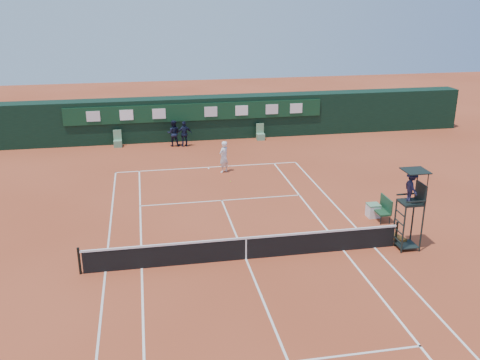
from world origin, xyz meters
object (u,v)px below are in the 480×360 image
player_bench (383,208)px  player (224,157)px  tennis_net (246,248)px  cooler (373,210)px  umpire_chair (412,193)px

player_bench → player: player is taller
tennis_net → cooler: bearing=24.4°
player_bench → cooler: size_ratio=1.86×
tennis_net → umpire_chair: umpire_chair is taller
player → tennis_net: bearing=45.3°
umpire_chair → player_bench: bearing=84.1°
player_bench → cooler: bearing=129.8°
cooler → tennis_net: bearing=-155.6°
umpire_chair → cooler: 3.93m
cooler → player: (-5.93, 7.80, 0.61)m
player_bench → cooler: player_bench is taller
cooler → player: bearing=127.2°
umpire_chair → cooler: umpire_chair is taller
tennis_net → player_bench: (7.05, 2.69, 0.09)m
umpire_chair → player: (-5.93, 11.10, -1.52)m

